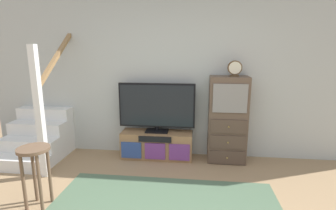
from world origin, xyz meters
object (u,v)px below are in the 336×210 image
at_px(desk_clock, 235,69).
at_px(side_cabinet, 228,120).
at_px(television, 157,106).
at_px(bar_stool_near, 35,163).
at_px(media_console, 157,145).

bearing_deg(desk_clock, side_cabinet, 167.08).
relative_size(television, bar_stool_near, 1.72).
xyz_separation_m(side_cabinet, desk_clock, (0.07, -0.01, 0.79)).
bearing_deg(media_console, desk_clock, -0.23).
height_order(media_console, television, television).
bearing_deg(television, side_cabinet, -0.71).
height_order(media_console, bar_stool_near, bar_stool_near).
height_order(television, side_cabinet, side_cabinet).
distance_m(media_console, desk_clock, 1.71).
distance_m(media_console, side_cabinet, 1.20).
bearing_deg(television, desk_clock, -1.40).
relative_size(side_cabinet, bar_stool_near, 1.91).
distance_m(media_console, bar_stool_near, 1.87).
relative_size(side_cabinet, desk_clock, 5.72).
relative_size(desk_clock, bar_stool_near, 0.33).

